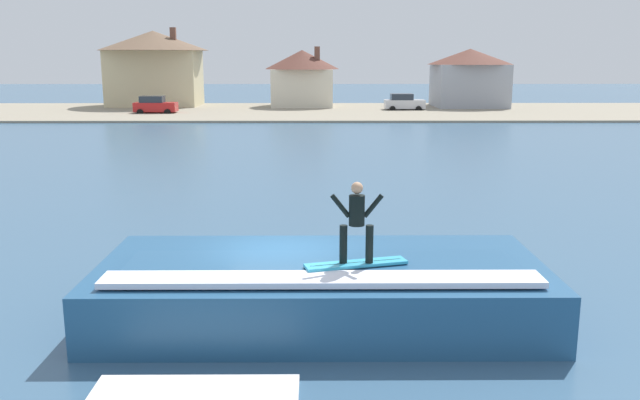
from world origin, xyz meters
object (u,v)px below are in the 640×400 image
object	(u,v)px
house_gabled_white	(469,76)
house_small_cottage	(302,76)
surfboard	(356,264)
surfer	(357,218)
house_with_chimney	(154,62)
car_far_shore	(404,102)
wave_crest	(321,289)
car_near_shore	(155,105)

from	to	relation	value
house_gabled_white	house_small_cottage	world-z (taller)	house_small_cottage
surfboard	surfer	xyz separation A→B (m)	(-0.00, -0.02, 0.96)
house_with_chimney	surfboard	bearing A→B (deg)	-73.31
car_far_shore	house_with_chimney	size ratio (longest dim) A/B	0.34
surfboard	house_gabled_white	world-z (taller)	house_gabled_white
surfer	house_with_chimney	xyz separation A→B (m)	(-19.05, 63.55, 2.63)
surfboard	wave_crest	bearing A→B (deg)	136.52
car_far_shore	surfboard	bearing A→B (deg)	-98.44
house_with_chimney	house_small_cottage	bearing A→B (deg)	-4.59
wave_crest	house_gabled_white	world-z (taller)	house_gabled_white
car_near_shore	wave_crest	bearing A→B (deg)	-73.05
wave_crest	car_far_shore	xyz separation A→B (m)	(9.21, 56.68, 0.28)
house_with_chimney	house_gabled_white	xyz separation A→B (m)	(35.36, -1.81, -1.48)
wave_crest	car_near_shore	xyz separation A→B (m)	(-16.07, 52.71, 0.27)
car_near_shore	house_small_cottage	size ratio (longest dim) A/B	0.50
wave_crest	surfboard	xyz separation A→B (m)	(0.70, -0.67, 0.78)
wave_crest	house_gabled_white	distance (m)	63.45
house_with_chimney	house_gabled_white	world-z (taller)	house_with_chimney
house_small_cottage	wave_crest	bearing A→B (deg)	-88.53
house_gabled_white	house_small_cottage	size ratio (longest dim) A/B	1.13
wave_crest	car_far_shore	size ratio (longest dim) A/B	2.28
car_far_shore	house_gabled_white	distance (m)	9.33
surfer	car_near_shore	world-z (taller)	surfer
car_far_shore	car_near_shore	bearing A→B (deg)	-171.07
car_far_shore	house_gabled_white	world-z (taller)	house_gabled_white
wave_crest	surfboard	distance (m)	1.25
surfer	car_near_shore	xyz separation A→B (m)	(-16.77, 53.39, -1.47)
car_near_shore	surfer	bearing A→B (deg)	-72.56
car_far_shore	house_small_cottage	size ratio (longest dim) A/B	0.50
car_far_shore	house_small_cottage	xyz separation A→B (m)	(-10.80, 4.84, 2.65)
car_far_shore	house_gabled_white	bearing A→B (deg)	29.26
car_far_shore	house_with_chimney	world-z (taller)	house_with_chimney
surfer	surfboard	bearing A→B (deg)	87.94
wave_crest	car_near_shore	distance (m)	55.10
house_with_chimney	house_small_cottage	xyz separation A→B (m)	(16.76, -1.35, -1.46)
car_near_shore	surfboard	bearing A→B (deg)	-72.56
car_far_shore	house_small_cottage	world-z (taller)	house_small_cottage
car_far_shore	house_small_cottage	distance (m)	12.12
house_gabled_white	house_small_cottage	bearing A→B (deg)	178.56
car_far_shore	house_gabled_white	xyz separation A→B (m)	(7.81, 4.37, 2.63)
car_near_shore	car_far_shore	world-z (taller)	same
surfboard	house_with_chimney	distance (m)	66.42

